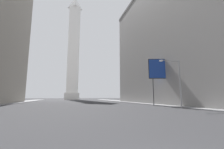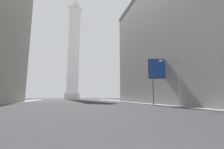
{
  "view_description": "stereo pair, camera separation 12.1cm",
  "coord_description": "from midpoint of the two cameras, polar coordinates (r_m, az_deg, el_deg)",
  "views": [
    {
      "loc": [
        -2.26,
        -2.12,
        1.7
      ],
      "look_at": [
        12.59,
        48.47,
        9.56
      ],
      "focal_mm": 24.0,
      "sensor_mm": 36.0,
      "label": 1
    },
    {
      "loc": [
        -2.14,
        -2.16,
        1.7
      ],
      "look_at": [
        12.59,
        48.47,
        9.56
      ],
      "focal_mm": 24.0,
      "sensor_mm": 36.0,
      "label": 2
    }
  ],
  "objects": [
    {
      "name": "street_lamp",
      "position": [
        24.56,
        23.25,
        -1.03
      ],
      "size": [
        3.58,
        0.36,
        7.26
      ],
      "color": "gray",
      "rests_on": "ground_plane"
    },
    {
      "name": "billboard_sign",
      "position": [
        31.55,
        18.02,
        1.72
      ],
      "size": [
        4.6,
        1.66,
        9.3
      ],
      "color": "#3F3F42",
      "rests_on": "ground_plane"
    },
    {
      "name": "sidewalk_right",
      "position": [
        40.33,
        11.98,
        -10.61
      ],
      "size": [
        5.0,
        111.46,
        0.15
      ],
      "primitive_type": "cube",
      "color": "slate",
      "rests_on": "ground_plane"
    },
    {
      "name": "building_right",
      "position": [
        44.31,
        28.66,
        11.66
      ],
      "size": [
        23.58,
        47.46,
        32.33
      ],
      "color": "gray",
      "rests_on": "ground_plane"
    },
    {
      "name": "obelisk",
      "position": [
        99.9,
        -14.37,
        9.73
      ],
      "size": [
        8.58,
        8.58,
        66.99
      ],
      "color": "silver",
      "rests_on": "ground_plane"
    }
  ]
}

